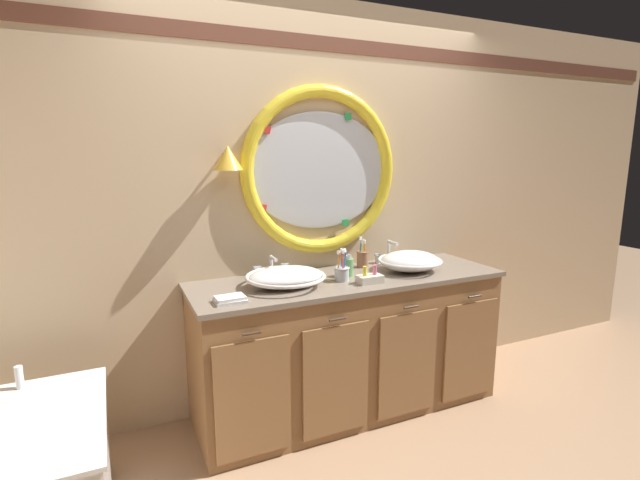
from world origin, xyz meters
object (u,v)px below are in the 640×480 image
Objects in this scene: soap_dispenser at (348,267)px; toothbrush_holder_right at (362,258)px; toothbrush_holder_left at (342,272)px; sink_basin_right at (410,261)px; sink_basin_left at (286,277)px; toiletry_basket at (370,278)px; folded_hand_towel at (230,299)px.

toothbrush_holder_right is at bearing 40.24° from soap_dispenser.
sink_basin_right is at bearing 3.54° from toothbrush_holder_left.
sink_basin_left is 0.50m from toiletry_basket.
soap_dispenser reaches higher than folded_hand_towel.
folded_hand_towel is (-1.00, -0.37, -0.05)m from toothbrush_holder_right.
folded_hand_towel is at bearing -157.38° from sink_basin_left.
toothbrush_holder_right is 0.26m from soap_dispenser.
sink_basin_left is 1.11× the size of sink_basin_right.
sink_basin_left reaches higher than toiletry_basket.
toothbrush_holder_right reaches higher than toiletry_basket.
soap_dispenser is 0.87× the size of folded_hand_towel.
sink_basin_right is 0.42m from toiletry_basket.
soap_dispenser is at bearing 103.10° from toiletry_basket.
soap_dispenser is at bearing 43.51° from toothbrush_holder_left.
toothbrush_holder_right reaches higher than soap_dispenser.
toiletry_basket is (0.04, -0.19, -0.03)m from soap_dispenser.
folded_hand_towel is at bearing -166.13° from soap_dispenser.
folded_hand_towel is at bearing -159.90° from toothbrush_holder_right.
folded_hand_towel is (-0.37, -0.15, -0.04)m from sink_basin_left.
toothbrush_holder_left is 1.32× the size of toiletry_basket.
soap_dispenser is at bearing 174.01° from sink_basin_right.
toiletry_basket is (0.13, -0.11, -0.02)m from toothbrush_holder_left.
sink_basin_left is 0.40m from folded_hand_towel.
sink_basin_left is at bearing -174.02° from soap_dispenser.
folded_hand_towel is (-1.24, -0.15, -0.05)m from sink_basin_right.
toothbrush_holder_right is 1.06m from folded_hand_towel.
toothbrush_holder_right is (0.63, 0.21, 0.00)m from sink_basin_left.
sink_basin_right reaches higher than toiletry_basket.
toothbrush_holder_right is at bearing 66.80° from toiletry_basket.
toothbrush_holder_right reaches higher than sink_basin_left.
sink_basin_left reaches higher than folded_hand_towel.
toiletry_basket is at bearing -113.20° from toothbrush_holder_right.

